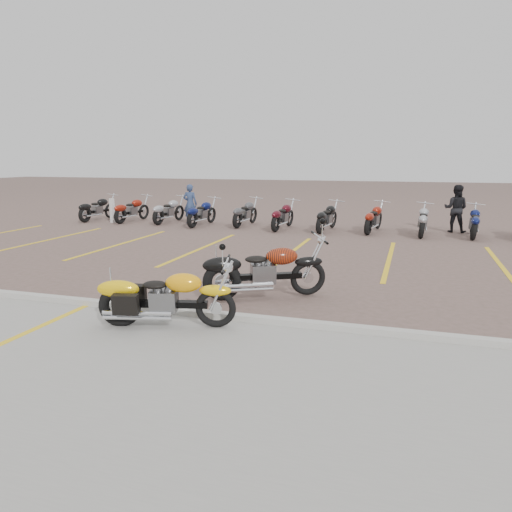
{
  "coord_description": "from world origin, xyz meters",
  "views": [
    {
      "loc": [
        3.21,
        -9.39,
        2.64
      ],
      "look_at": [
        0.34,
        -0.25,
        0.75
      ],
      "focal_mm": 35.0,
      "sensor_mm": 36.0,
      "label": 1
    }
  ],
  "objects_px": {
    "yellow_cruiser": "(164,300)",
    "bollard": "(112,211)",
    "flame_cruiser": "(262,273)",
    "person_b": "(456,209)",
    "person_a": "(190,204)"
  },
  "relations": [
    {
      "from": "person_a",
      "to": "person_b",
      "type": "height_order",
      "value": "person_b"
    },
    {
      "from": "person_a",
      "to": "person_b",
      "type": "distance_m",
      "value": 10.16
    },
    {
      "from": "yellow_cruiser",
      "to": "flame_cruiser",
      "type": "bearing_deg",
      "value": 50.38
    },
    {
      "from": "yellow_cruiser",
      "to": "person_a",
      "type": "relative_size",
      "value": 1.34
    },
    {
      "from": "bollard",
      "to": "flame_cruiser",
      "type": "bearing_deg",
      "value": -44.45
    },
    {
      "from": "yellow_cruiser",
      "to": "flame_cruiser",
      "type": "distance_m",
      "value": 2.29
    },
    {
      "from": "flame_cruiser",
      "to": "bollard",
      "type": "distance_m",
      "value": 12.86
    },
    {
      "from": "person_a",
      "to": "person_b",
      "type": "bearing_deg",
      "value": 179.74
    },
    {
      "from": "bollard",
      "to": "person_b",
      "type": "bearing_deg",
      "value": 5.79
    },
    {
      "from": "yellow_cruiser",
      "to": "person_b",
      "type": "distance_m",
      "value": 13.44
    },
    {
      "from": "flame_cruiser",
      "to": "bollard",
      "type": "bearing_deg",
      "value": 107.67
    },
    {
      "from": "yellow_cruiser",
      "to": "bollard",
      "type": "distance_m",
      "value": 13.76
    },
    {
      "from": "flame_cruiser",
      "to": "person_b",
      "type": "height_order",
      "value": "person_b"
    },
    {
      "from": "person_b",
      "to": "bollard",
      "type": "xyz_separation_m",
      "value": [
        -13.32,
        -1.35,
        -0.35
      ]
    },
    {
      "from": "flame_cruiser",
      "to": "person_b",
      "type": "relative_size",
      "value": 1.28
    }
  ]
}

